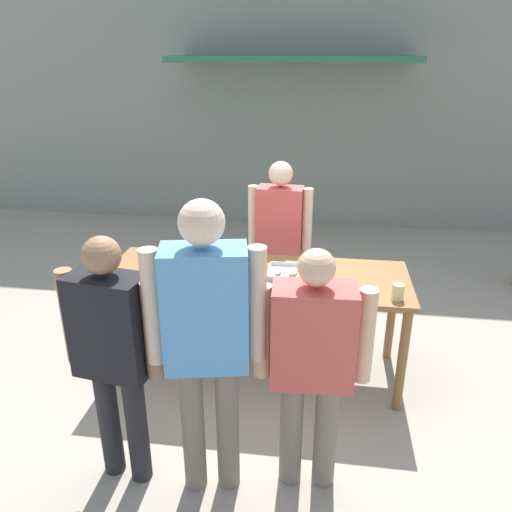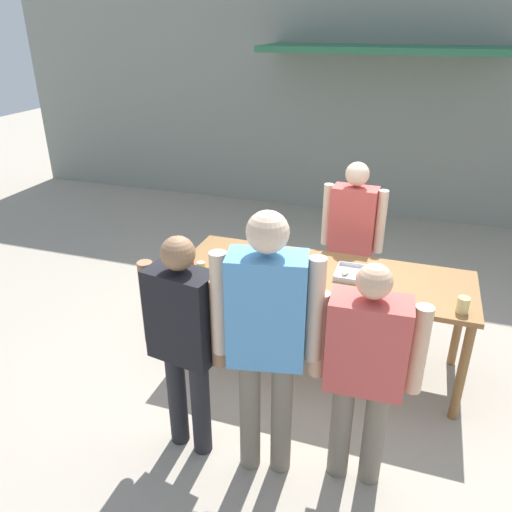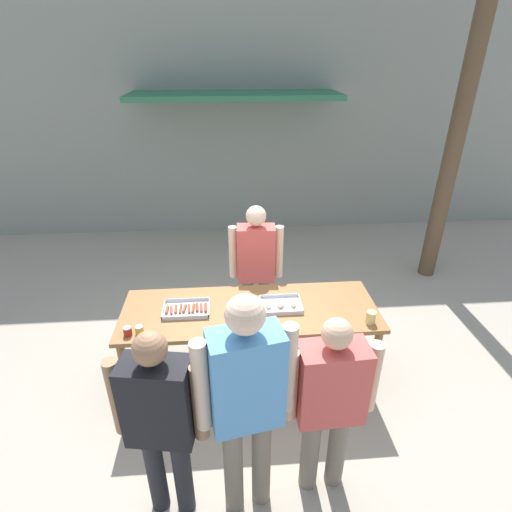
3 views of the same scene
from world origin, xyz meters
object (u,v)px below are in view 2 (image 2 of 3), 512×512
person_server_behind_table (352,232)px  person_customer_waiting_in_line (267,329)px  food_tray_buns (360,275)px  condiment_jar_mustard (190,265)px  condiment_jar_ketchup (201,267)px  person_customer_with_cup (365,363)px  food_tray_sausages (256,260)px  beer_cup (463,305)px  person_customer_holding_hotdog (184,332)px

person_server_behind_table → person_customer_waiting_in_line: bearing=-92.8°
person_server_behind_table → food_tray_buns: bearing=-72.9°
condiment_jar_mustard → condiment_jar_ketchup: 0.10m
condiment_jar_mustard → person_customer_waiting_in_line: person_customer_waiting_in_line is taller
food_tray_buns → person_customer_with_cup: 1.15m
food_tray_sausages → condiment_jar_mustard: 0.57m
beer_cup → person_customer_with_cup: bearing=-124.4°
condiment_jar_mustard → person_customer_waiting_in_line: size_ratio=0.04×
person_customer_holding_hotdog → condiment_jar_ketchup: bearing=-62.7°
beer_cup → condiment_jar_mustard: bearing=-179.8°
condiment_jar_mustard → food_tray_sausages: bearing=34.1°
person_customer_holding_hotdog → person_customer_with_cup: bearing=-165.3°
condiment_jar_ketchup → person_customer_with_cup: person_customer_with_cup is taller
condiment_jar_ketchup → person_customer_holding_hotdog: bearing=-72.0°
person_customer_waiting_in_line → food_tray_sausages: bearing=-80.2°
food_tray_sausages → person_server_behind_table: size_ratio=0.26×
food_tray_buns → person_customer_with_cup: bearing=-80.5°
food_tray_buns → beer_cup: bearing=-22.2°
person_server_behind_table → person_customer_waiting_in_line: size_ratio=0.89×
food_tray_buns → person_customer_holding_hotdog: (-0.94, -1.24, 0.04)m
condiment_jar_mustard → person_customer_waiting_in_line: (0.95, -0.93, 0.17)m
food_tray_sausages → condiment_jar_mustard: size_ratio=5.43×
condiment_jar_ketchup → person_customer_holding_hotdog: person_customer_holding_hotdog is taller
condiment_jar_mustard → person_customer_waiting_in_line: 1.34m
food_tray_sausages → condiment_jar_ketchup: size_ratio=5.43×
person_customer_waiting_in_line → food_tray_buns: bearing=-118.7°
person_customer_with_cup → person_customer_waiting_in_line: bearing=7.9°
food_tray_sausages → condiment_jar_mustard: bearing=-145.9°
condiment_jar_ketchup → person_server_behind_table: (1.07, 1.03, 0.04)m
person_server_behind_table → condiment_jar_mustard: bearing=-134.9°
beer_cup → person_server_behind_table: size_ratio=0.07×
beer_cup → food_tray_buns: bearing=157.8°
food_tray_buns → beer_cup: size_ratio=3.32×
condiment_jar_ketchup → food_tray_sausages: bearing=40.0°
person_server_behind_table → person_customer_holding_hotdog: size_ratio=1.01×
person_customer_waiting_in_line → beer_cup: bearing=-152.0°
food_tray_sausages → person_server_behind_table: 1.00m
food_tray_buns → condiment_jar_mustard: (-1.34, -0.31, 0.02)m
person_server_behind_table → person_customer_holding_hotdog: 2.10m
condiment_jar_mustard → condiment_jar_ketchup: size_ratio=1.00×
beer_cup → person_customer_with_cup: person_customer_with_cup is taller
person_server_behind_table → person_customer_with_cup: 1.89m
person_server_behind_table → person_customer_holding_hotdog: (-0.76, -1.96, -0.02)m
beer_cup → person_customer_holding_hotdog: size_ratio=0.07×
person_customer_with_cup → beer_cup: bearing=-127.3°
condiment_jar_ketchup → beer_cup: size_ratio=0.67×
beer_cup → person_customer_with_cup: (-0.56, -0.83, -0.03)m
food_tray_buns → person_server_behind_table: person_server_behind_table is taller
person_customer_holding_hotdog → person_customer_with_cup: size_ratio=1.03×
food_tray_buns → condiment_jar_ketchup: size_ratio=4.93×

